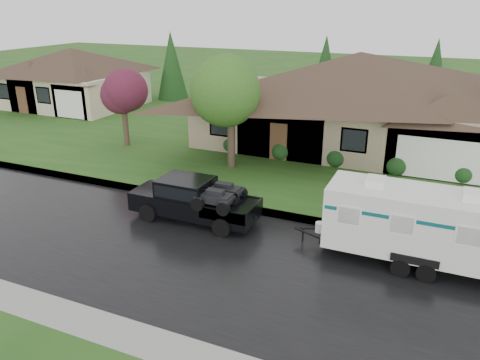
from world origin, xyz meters
name	(u,v)px	position (x,y,z in m)	size (l,w,h in m)	color
ground	(232,233)	(0.00, 0.00, 0.00)	(140.00, 140.00, 0.00)	#234F18
road	(208,257)	(0.00, -2.00, 0.01)	(140.00, 8.00, 0.01)	black
curb	(253,210)	(0.00, 2.25, 0.07)	(140.00, 0.50, 0.15)	gray
lawn	(325,137)	(0.00, 15.00, 0.07)	(140.00, 26.00, 0.15)	#234F18
house_main	(362,89)	(2.29, 13.84, 3.59)	(19.44, 10.80, 6.90)	gray
house_far	(74,73)	(-21.78, 15.85, 2.97)	(10.80, 8.64, 5.80)	#C1B48F
tree_left_green	(231,88)	(-3.16, 6.89, 4.39)	(3.69, 3.69, 6.11)	#382B1E
tree_red	(123,94)	(-10.79, 7.92, 3.34)	(2.79, 2.79, 4.61)	#382B1E
shrub_row	(336,157)	(2.00, 9.30, 0.65)	(13.60, 1.00, 1.00)	#143814
pickup_truck	(192,198)	(-2.03, 0.51, 0.95)	(5.32, 2.02, 1.77)	black
travel_trailer	(421,223)	(6.76, 0.51, 1.56)	(6.56, 2.31, 2.94)	silver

